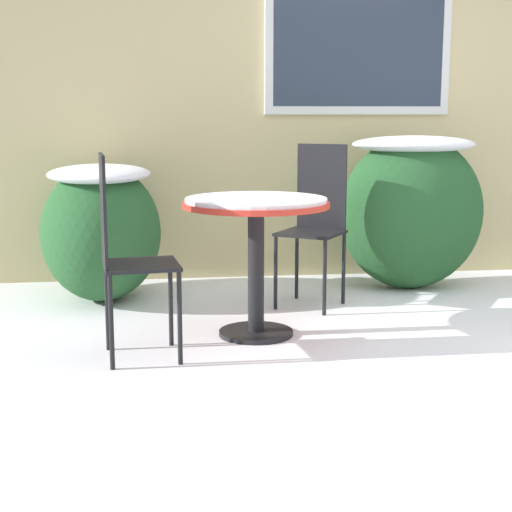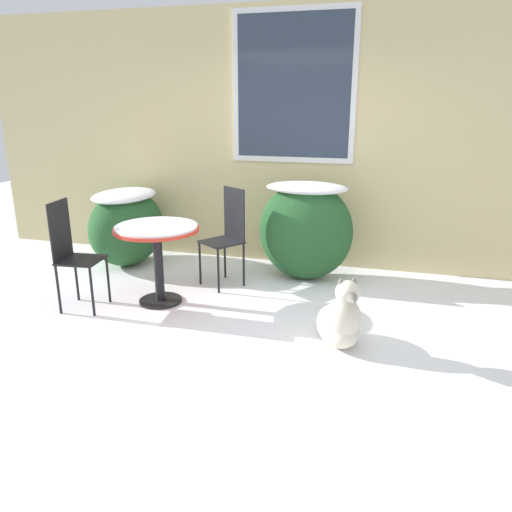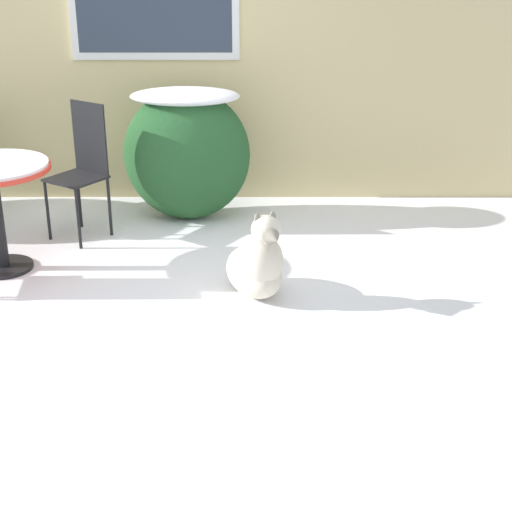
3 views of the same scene
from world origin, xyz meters
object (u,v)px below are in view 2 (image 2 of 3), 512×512
Objects in this scene: patio_chair_near_table at (227,233)px; patio_chair_far_side at (73,251)px; dog at (340,321)px; patio_table at (157,241)px.

patio_chair_far_side is at bearing -105.27° from patio_chair_near_table.
patio_chair_near_table is 1.55m from patio_chair_far_side.
dog is at bearing -6.40° from patio_chair_near_table.
patio_table reaches higher than dog.
patio_chair_near_table is at bearing 54.98° from patio_table.
patio_chair_near_table is at bearing -55.64° from patio_chair_far_side.
patio_table is 1.13× the size of dog.
patio_table is 0.78m from patio_chair_far_side.
patio_chair_far_side is at bearing -154.38° from patio_table.
patio_table is 0.83m from patio_chair_near_table.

